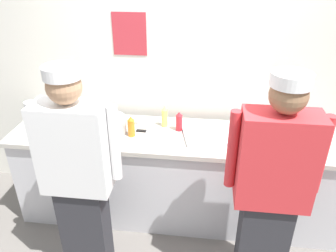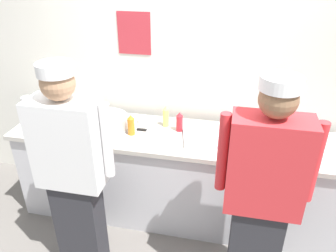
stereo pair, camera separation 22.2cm
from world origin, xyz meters
name	(u,v)px [view 1 (the left image)]	position (x,y,z in m)	size (l,w,h in m)	color
ground_plane	(174,240)	(0.00, 0.00, 0.00)	(9.00, 9.00, 0.00)	slate
wall_back	(185,61)	(0.00, 0.82, 1.41)	(4.66, 0.11, 2.81)	silver
prep_counter	(178,176)	(0.00, 0.35, 0.45)	(2.97, 0.67, 0.89)	silver
chef_near_left	(78,175)	(-0.64, -0.35, 0.92)	(0.62, 0.24, 1.71)	#2D2D33
chef_center	(271,189)	(0.68, -0.34, 0.92)	(0.62, 0.24, 1.72)	#2D2D33
plate_stack_front	(304,137)	(1.04, 0.36, 0.94)	(0.23, 0.23, 0.10)	white
plate_stack_rear	(258,145)	(0.65, 0.22, 0.92)	(0.19, 0.19, 0.06)	white
mixing_bowl_steel	(105,126)	(-0.65, 0.33, 0.95)	(0.39, 0.39, 0.13)	#B7BABF
sheet_tray	(214,136)	(0.31, 0.35, 0.90)	(0.52, 0.31, 0.02)	#B7BABF
squeeze_bottle_primary	(165,117)	(-0.15, 0.50, 0.98)	(0.05, 0.05, 0.20)	#E5E066
squeeze_bottle_secondary	(179,121)	(-0.01, 0.44, 0.98)	(0.06, 0.06, 0.18)	red
squeeze_bottle_spare	(131,127)	(-0.41, 0.29, 0.98)	(0.06, 0.06, 0.19)	orange
ramekin_orange_sauce	(141,121)	(-0.37, 0.52, 0.91)	(0.08, 0.08, 0.04)	white
ramekin_red_sauce	(41,123)	(-1.27, 0.37, 0.91)	(0.10, 0.10, 0.04)	white
ramekin_yellow_sauce	(65,127)	(-1.02, 0.32, 0.91)	(0.09, 0.09, 0.04)	white
chefs_knife	(149,131)	(-0.27, 0.37, 0.90)	(0.27, 0.03, 0.02)	#B7BABF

